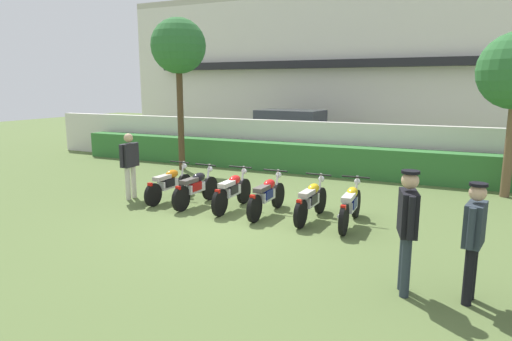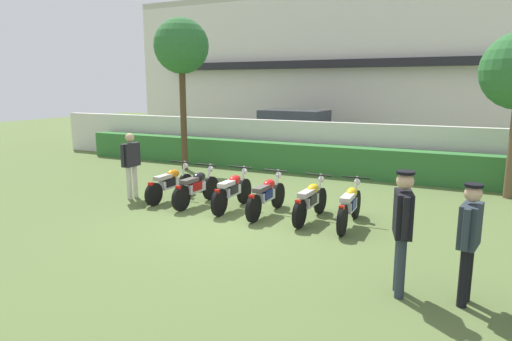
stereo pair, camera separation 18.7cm
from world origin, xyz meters
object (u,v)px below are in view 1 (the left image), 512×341
motorcycle_in_row_5 (350,205)px  inspector_person (130,160)px  officer_1 (474,233)px  parked_car (293,133)px  tree_near_inspector (178,48)px  motorcycle_in_row_1 (196,188)px  motorcycle_in_row_4 (311,200)px  motorcycle_in_row_2 (232,191)px  motorcycle_in_row_0 (169,184)px  officer_0 (407,221)px  motorcycle_in_row_3 (267,195)px

motorcycle_in_row_5 → inspector_person: (-5.71, -0.14, 0.56)m
inspector_person → officer_1: inspector_person is taller
parked_car → inspector_person: size_ratio=2.70×
tree_near_inspector → officer_1: bearing=-35.6°
motorcycle_in_row_1 → motorcycle_in_row_4: 2.94m
tree_near_inspector → motorcycle_in_row_4: bearing=-32.6°
parked_car → tree_near_inspector: tree_near_inspector is taller
motorcycle_in_row_1 → motorcycle_in_row_2: size_ratio=0.98×
tree_near_inspector → motorcycle_in_row_1: (3.03, -3.85, -3.71)m
motorcycle_in_row_0 → officer_0: officer_0 is taller
parked_car → officer_0: 12.99m
officer_1 → officer_0: bearing=16.8°
motorcycle_in_row_0 → motorcycle_in_row_3: (2.78, -0.12, 0.01)m
parked_car → motorcycle_in_row_4: (3.65, -8.77, -0.49)m
motorcycle_in_row_0 → motorcycle_in_row_1: (0.88, -0.12, 0.01)m
parked_car → motorcycle_in_row_2: size_ratio=2.50×
motorcycle_in_row_2 → motorcycle_in_row_5: size_ratio=0.96×
motorcycle_in_row_0 → motorcycle_in_row_2: size_ratio=1.00×
motorcycle_in_row_3 → officer_0: officer_0 is taller
motorcycle_in_row_4 → motorcycle_in_row_5: motorcycle_in_row_5 is taller
inspector_person → motorcycle_in_row_1: bearing=4.3°
motorcycle_in_row_4 → officer_0: (2.28, -2.78, 0.62)m
motorcycle_in_row_4 → officer_0: 3.65m
parked_car → tree_near_inspector: 6.34m
inspector_person → motorcycle_in_row_0: bearing=14.6°
motorcycle_in_row_2 → officer_0: officer_0 is taller
officer_0 → motorcycle_in_row_0: bearing=-39.0°
motorcycle_in_row_0 → motorcycle_in_row_4: (3.83, -0.10, 0.01)m
officer_1 → parked_car: bearing=-49.6°
motorcycle_in_row_2 → officer_0: size_ratio=1.04×
motorcycle_in_row_0 → officer_0: size_ratio=1.05×
motorcycle_in_row_5 → officer_0: size_ratio=1.09×
motorcycle_in_row_4 → motorcycle_in_row_5: 0.87m
motorcycle_in_row_3 → inspector_person: (-3.80, -0.15, 0.57)m
motorcycle_in_row_0 → motorcycle_in_row_4: motorcycle_in_row_4 is taller
tree_near_inspector → officer_0: tree_near_inspector is taller
motorcycle_in_row_4 → motorcycle_in_row_5: size_ratio=0.94×
motorcycle_in_row_2 → inspector_person: inspector_person is taller
motorcycle_in_row_0 → motorcycle_in_row_2: motorcycle_in_row_2 is taller
motorcycle_in_row_1 → parked_car: bearing=7.7°
motorcycle_in_row_1 → motorcycle_in_row_3: 1.90m
motorcycle_in_row_0 → motorcycle_in_row_1: bearing=-95.8°
parked_car → motorcycle_in_row_0: 8.69m
motorcycle_in_row_2 → motorcycle_in_row_3: 0.92m
motorcycle_in_row_1 → motorcycle_in_row_5: bearing=-87.0°
motorcycle_in_row_0 → inspector_person: inspector_person is taller
parked_car → motorcycle_in_row_2: parked_car is taller
motorcycle_in_row_5 → inspector_person: 5.74m
motorcycle_in_row_5 → motorcycle_in_row_4: bearing=86.3°
motorcycle_in_row_4 → motorcycle_in_row_0: bearing=90.9°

